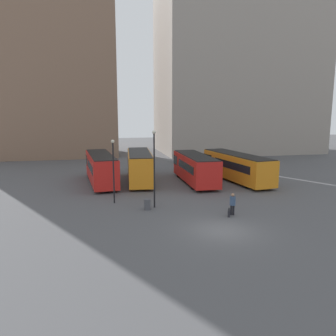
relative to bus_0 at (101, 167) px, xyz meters
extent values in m
plane|color=#4C4C4F|center=(7.38, -16.36, -1.71)|extent=(160.00, 160.00, 0.00)
cube|color=#7F604C|center=(-8.79, 25.17, 13.94)|extent=(23.87, 12.08, 31.30)
cube|color=gray|center=(26.29, 25.17, 14.61)|extent=(29.36, 17.19, 32.66)
cube|color=red|center=(0.01, -0.09, -0.04)|extent=(3.36, 10.27, 2.82)
cube|color=black|center=(-0.39, 4.03, 0.31)|extent=(2.62, 2.08, 1.07)
cube|color=black|center=(0.09, -0.99, 0.31)|extent=(3.05, 6.66, 0.85)
cube|color=black|center=(0.01, -0.09, 1.41)|extent=(3.15, 10.05, 0.08)
cylinder|color=black|center=(-0.29, 3.03, -1.24)|extent=(2.39, 1.16, 0.95)
cylinder|color=black|center=(0.31, -3.20, -1.24)|extent=(2.39, 1.16, 0.95)
cube|color=orange|center=(4.15, -0.12, 0.01)|extent=(3.28, 10.04, 2.95)
cube|color=black|center=(4.49, 3.91, 0.38)|extent=(2.64, 2.02, 1.12)
cube|color=black|center=(4.07, -1.00, 0.38)|extent=(3.01, 6.50, 0.88)
cube|color=black|center=(4.15, -0.12, 1.52)|extent=(3.07, 9.83, 0.08)
cylinder|color=black|center=(4.40, 2.93, -1.26)|extent=(2.43, 1.12, 0.92)
cylinder|color=black|center=(3.89, -3.16, -1.26)|extent=(2.43, 1.12, 0.92)
cube|color=red|center=(9.95, -1.84, -0.10)|extent=(2.74, 9.84, 2.67)
cube|color=black|center=(10.01, 2.17, 0.24)|extent=(2.65, 1.85, 1.02)
cube|color=black|center=(9.93, -2.72, 0.24)|extent=(2.71, 6.31, 0.80)
cube|color=black|center=(9.95, -1.84, 1.28)|extent=(2.53, 9.64, 0.08)
cylinder|color=black|center=(9.99, 1.19, -1.20)|extent=(2.49, 1.07, 1.03)
cylinder|color=black|center=(9.90, -4.88, -1.20)|extent=(2.49, 1.07, 1.03)
cube|color=orange|center=(14.75, -1.83, -0.11)|extent=(3.96, 11.55, 2.67)
cube|color=black|center=(14.17, 2.77, 0.22)|extent=(2.85, 2.38, 1.01)
cube|color=black|center=(14.88, -2.84, 0.22)|extent=(3.48, 7.51, 0.80)
cube|color=black|center=(14.75, -1.83, 1.26)|extent=(3.73, 11.30, 0.08)
cylinder|color=black|center=(14.31, 1.65, -1.23)|extent=(2.57, 1.27, 0.97)
cylinder|color=black|center=(15.18, -5.31, -1.23)|extent=(2.57, 1.27, 0.97)
cylinder|color=black|center=(9.25, -13.38, -1.34)|extent=(0.19, 0.19, 0.75)
cylinder|color=black|center=(9.40, -13.44, -1.34)|extent=(0.19, 0.19, 0.75)
cylinder|color=#334766|center=(9.32, -13.41, -0.64)|extent=(0.55, 0.55, 0.65)
sphere|color=#9E7051|center=(9.32, -13.41, -0.19)|extent=(0.24, 0.24, 0.24)
cube|color=black|center=(8.92, -13.74, -1.47)|extent=(0.31, 0.43, 0.48)
cube|color=black|center=(8.87, -13.86, -1.12)|extent=(0.10, 0.06, 0.22)
cylinder|color=black|center=(0.94, -8.25, 0.84)|extent=(0.12, 0.12, 5.10)
sphere|color=beige|center=(0.94, -8.25, 3.47)|extent=(0.28, 0.28, 0.28)
cylinder|color=black|center=(4.02, -10.24, 1.25)|extent=(0.12, 0.12, 5.93)
sphere|color=beige|center=(4.02, -10.24, 4.29)|extent=(0.28, 0.28, 0.28)
cylinder|color=#47474C|center=(3.36, -10.75, -1.29)|extent=(0.52, 0.52, 0.85)
camera|label=1|loc=(-0.30, -35.25, 5.79)|focal=35.00mm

